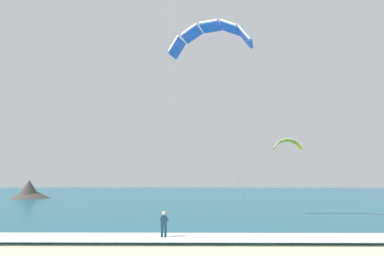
{
  "coord_description": "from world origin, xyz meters",
  "views": [
    {
      "loc": [
        -3.93,
        -5.06,
        3.51
      ],
      "look_at": [
        -4.15,
        18.3,
        7.0
      ],
      "focal_mm": 32.17,
      "sensor_mm": 36.0,
      "label": 1
    }
  ],
  "objects_px": {
    "surfboard": "(164,241)",
    "kite_primary": "(210,35)",
    "kitesurfer": "(164,224)",
    "kite_distant": "(288,143)"
  },
  "relations": [
    {
      "from": "kitesurfer",
      "to": "kite_distant",
      "type": "xyz_separation_m",
      "value": [
        14.15,
        25.42,
        7.36
      ]
    },
    {
      "from": "kite_distant",
      "to": "kite_primary",
      "type": "bearing_deg",
      "value": -122.44
    },
    {
      "from": "kitesurfer",
      "to": "kite_primary",
      "type": "relative_size",
      "value": 0.11
    },
    {
      "from": "kite_primary",
      "to": "kite_distant",
      "type": "bearing_deg",
      "value": 57.56
    },
    {
      "from": "surfboard",
      "to": "kite_primary",
      "type": "relative_size",
      "value": 0.09
    },
    {
      "from": "surfboard",
      "to": "kite_distant",
      "type": "distance_m",
      "value": 30.26
    },
    {
      "from": "surfboard",
      "to": "kitesurfer",
      "type": "xyz_separation_m",
      "value": [
        -0.0,
        0.02,
        0.91
      ]
    },
    {
      "from": "surfboard",
      "to": "kitesurfer",
      "type": "bearing_deg",
      "value": 90.97
    },
    {
      "from": "surfboard",
      "to": "kitesurfer",
      "type": "distance_m",
      "value": 0.91
    },
    {
      "from": "surfboard",
      "to": "kite_primary",
      "type": "xyz_separation_m",
      "value": [
        3.11,
        8.06,
        15.95
      ]
    }
  ]
}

